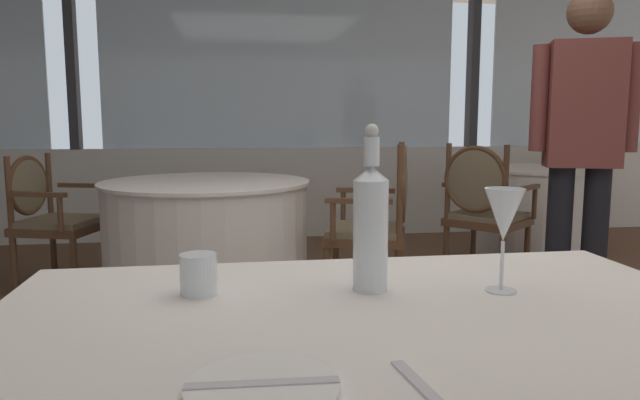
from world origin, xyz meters
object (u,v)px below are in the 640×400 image
Objects in this scene: water_tumbler at (199,274)px; diner_person_0 at (582,138)px; side_plate at (262,387)px; dining_chair_0_1 at (49,212)px; dining_chair_2_1 at (575,182)px; wine_glass at (504,217)px; water_bottle at (371,224)px; dining_chair_0_0 at (381,214)px; dining_chair_2_0 at (483,204)px.

water_tumbler is 2.47m from diner_person_0.
side_plate is 0.23× the size of dining_chair_0_1.
dining_chair_2_1 reaches higher than water_tumbler.
wine_glass is 2.58× the size of water_tumbler.
diner_person_0 reaches higher than dining_chair_0_1.
diner_person_0 is (1.52, 1.62, 0.13)m from water_bottle.
wine_glass is 0.64m from water_tumbler.
diner_person_0 is at bearing 53.36° from wine_glass.
dining_chair_0_0 is 0.55× the size of diner_person_0.
dining_chair_0_1 is (-1.10, 2.69, -0.26)m from water_tumbler.
side_plate is 0.12× the size of diner_person_0.
dining_chair_2_0 is (1.60, 2.87, -0.19)m from side_plate.
dining_chair_2_0 is (1.71, 2.42, -0.23)m from water_tumbler.
water_tumbler is at bearing 150.77° from diner_person_0.
dining_chair_2_0 is at bearing 31.65° from diner_person_0.
dining_chair_0_1 is 4.33m from dining_chair_2_1.
dining_chair_2_1 reaches higher than dining_chair_0_1.
side_plate is 0.95× the size of wine_glass.
water_bottle reaches higher than dining_chair_0_0.
diner_person_0 is at bearing 46.98° from water_bottle.
water_bottle is 3.10m from dining_chair_0_1.
wine_glass is 0.22× the size of dining_chair_0_0.
wine_glass is 0.23× the size of dining_chair_2_0.
wine_glass is 2.18m from dining_chair_0_0.
water_bottle is at bearing 157.20° from diner_person_0.
dining_chair_2_1 is (4.23, 0.93, 0.03)m from dining_chair_0_1.
dining_chair_0_1 is (-2.02, 0.63, -0.04)m from dining_chair_0_0.
dining_chair_0_1 reaches higher than side_plate.
water_tumbler is at bearing 83.07° from dining_chair_0_0.
side_plate is 0.66m from wine_glass.
dining_chair_0_1 is 0.51× the size of diner_person_0.
dining_chair_0_0 is at bearing 164.27° from dining_chair_2_0.
dining_chair_0_0 reaches higher than dining_chair_2_1.
diner_person_0 reaches higher than water_bottle.
water_tumbler is 2.27m from dining_chair_0_0.
dining_chair_2_1 is (2.77, 3.64, -0.33)m from water_bottle.
dining_chair_2_1 is at bearing 55.87° from wine_glass.
dining_chair_2_0 is at bearing 61.01° from water_bottle.
side_plate is 3.29m from dining_chair_2_0.
wine_glass is 0.12× the size of diner_person_0.
dining_chair_2_0 reaches higher than water_tumbler.
water_bottle reaches higher than dining_chair_0_1.
dining_chair_2_0 is at bearing 66.52° from wine_glass.
water_tumbler is at bearing 176.46° from water_bottle.
dining_chair_0_0 is (0.57, 2.08, -0.32)m from water_bottle.
wine_glass is at bearing 15.64° from dining_chair_2_1.
wine_glass reaches higher than dining_chair_2_1.
dining_chair_0_1 is 0.93× the size of dining_chair_2_0.
side_plate is 2.45× the size of water_tumbler.
water_bottle is 0.37m from water_tumbler.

